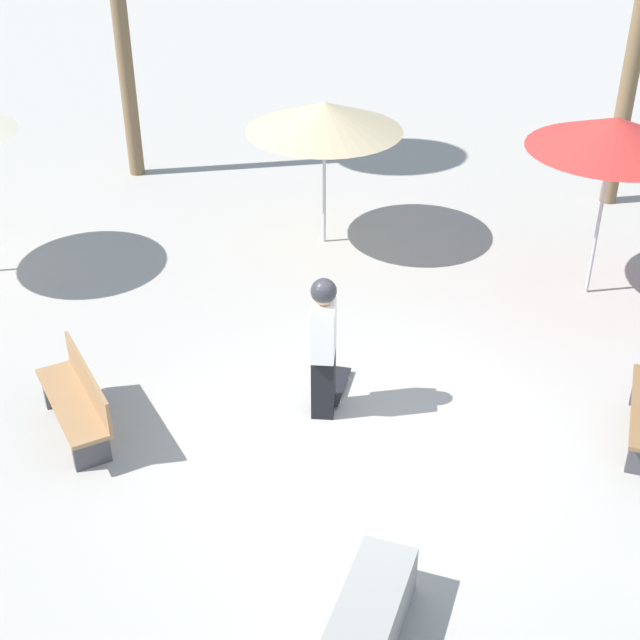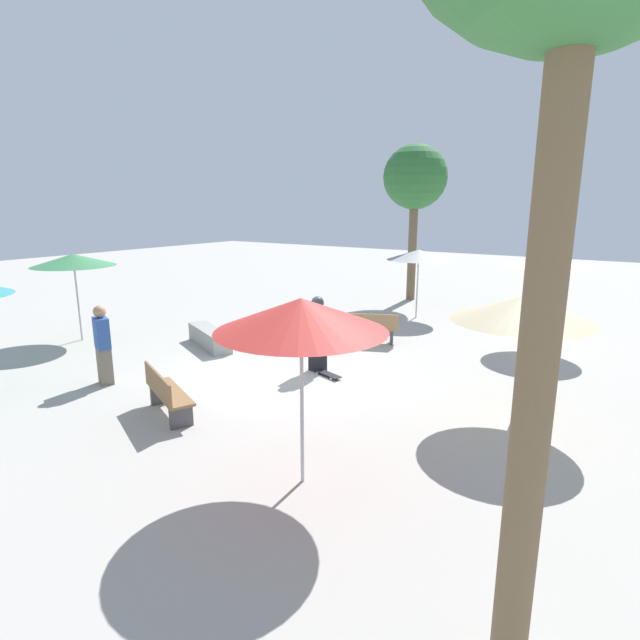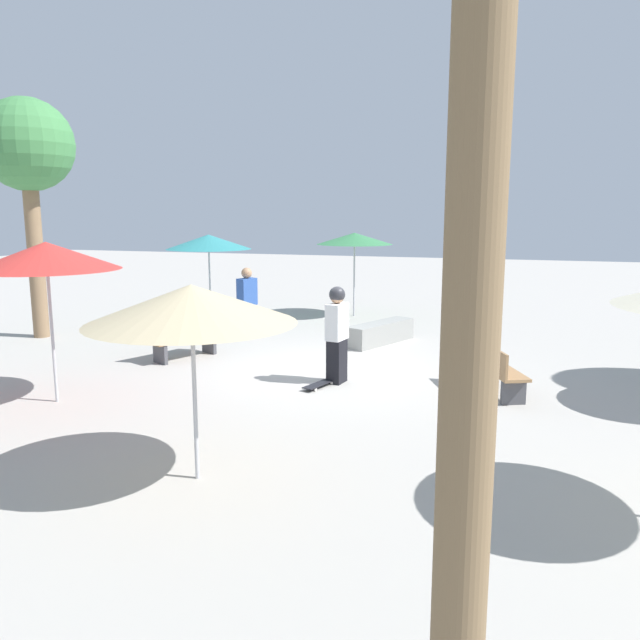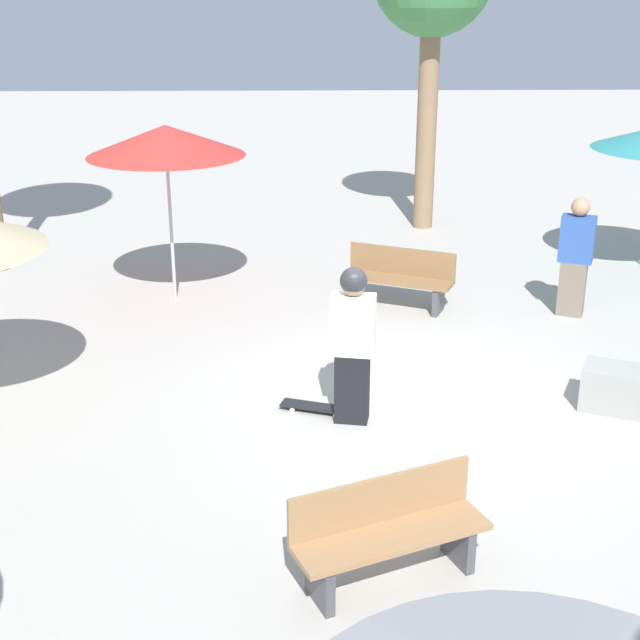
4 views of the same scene
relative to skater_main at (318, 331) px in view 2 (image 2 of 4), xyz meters
The scene contains 13 objects.
ground_plane 1.21m from the skater_main, 24.49° to the left, with size 60.00×60.00×0.00m, color #ADA8A0.
skater_main is the anchor object (origin of this frame).
skateboard 0.98m from the skater_main, 153.03° to the left, with size 0.82×0.44×0.07m.
concrete_ledge 3.61m from the skater_main, ahead, with size 2.04×1.29×0.49m.
bench_near 3.73m from the skater_main, 76.32° to the left, with size 1.64×1.05×0.85m.
bench_far 2.79m from the skater_main, 87.12° to the right, with size 1.64×1.04×0.85m.
shade_umbrella_grey 6.57m from the skater_main, 87.22° to the right, with size 2.10×2.10×2.29m.
shade_umbrella_red 4.92m from the skater_main, 121.31° to the left, with size 2.26×2.26×2.58m.
shade_umbrella_cream 6.45m from the skater_main, 127.51° to the right, with size 2.25×2.25×2.53m.
shade_umbrella_tan 4.57m from the skater_main, behind, with size 2.35×2.35×2.26m.
shade_umbrella_green 7.31m from the skater_main, 11.78° to the left, with size 2.19×2.19×2.43m.
palm_tree_center_left 10.27m from the skater_main, 79.10° to the right, with size 2.44×2.44×5.98m.
bystander_watching 4.60m from the skater_main, 44.09° to the left, with size 0.53×0.42×1.70m.
Camera 2 is at (-6.79, 8.76, 3.74)m, focal length 28.00 mm.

